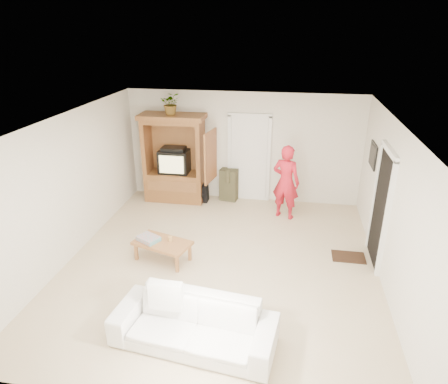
# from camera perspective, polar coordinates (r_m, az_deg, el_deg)

# --- Properties ---
(floor) EXTENTS (6.00, 6.00, 0.00)m
(floor) POSITION_cam_1_polar(r_m,az_deg,el_deg) (7.33, -0.45, -10.16)
(floor) COLOR tan
(floor) RESTS_ON ground
(ceiling) EXTENTS (6.00, 6.00, 0.00)m
(ceiling) POSITION_cam_1_polar(r_m,az_deg,el_deg) (6.30, -0.52, 10.08)
(ceiling) COLOR white
(ceiling) RESTS_ON floor
(wall_back) EXTENTS (5.50, 0.00, 5.50)m
(wall_back) POSITION_cam_1_polar(r_m,az_deg,el_deg) (9.50, 2.74, 6.38)
(wall_back) COLOR silver
(wall_back) RESTS_ON floor
(wall_front) EXTENTS (5.50, 0.00, 5.50)m
(wall_front) POSITION_cam_1_polar(r_m,az_deg,el_deg) (4.21, -8.05, -17.21)
(wall_front) COLOR silver
(wall_front) RESTS_ON floor
(wall_left) EXTENTS (0.00, 6.00, 6.00)m
(wall_left) POSITION_cam_1_polar(r_m,az_deg,el_deg) (7.65, -21.19, 0.64)
(wall_left) COLOR silver
(wall_left) RESTS_ON floor
(wall_right) EXTENTS (0.00, 6.00, 6.00)m
(wall_right) POSITION_cam_1_polar(r_m,az_deg,el_deg) (6.82, 22.91, -2.32)
(wall_right) COLOR silver
(wall_right) RESTS_ON floor
(armoire) EXTENTS (1.82, 1.14, 2.10)m
(armoire) POSITION_cam_1_polar(r_m,az_deg,el_deg) (9.62, -6.95, 4.00)
(armoire) COLOR brown
(armoire) RESTS_ON floor
(door_back) EXTENTS (0.85, 0.05, 2.04)m
(door_back) POSITION_cam_1_polar(r_m,az_deg,el_deg) (9.54, 3.58, 4.67)
(door_back) COLOR white
(door_back) RESTS_ON floor
(doorway_right) EXTENTS (0.05, 0.90, 2.04)m
(doorway_right) POSITION_cam_1_polar(r_m,az_deg,el_deg) (7.46, 21.49, -2.32)
(doorway_right) COLOR black
(doorway_right) RESTS_ON floor
(framed_picture) EXTENTS (0.03, 0.60, 0.48)m
(framed_picture) POSITION_cam_1_polar(r_m,az_deg,el_deg) (8.46, 20.53, 4.96)
(framed_picture) COLOR black
(framed_picture) RESTS_ON wall_right
(doormat) EXTENTS (0.60, 0.40, 0.02)m
(doormat) POSITION_cam_1_polar(r_m,az_deg,el_deg) (7.84, 17.36, -8.83)
(doormat) COLOR #382316
(doormat) RESTS_ON floor
(plant) EXTENTS (0.52, 0.48, 0.50)m
(plant) POSITION_cam_1_polar(r_m,az_deg,el_deg) (9.23, -7.58, 12.43)
(plant) COLOR #4C7238
(plant) RESTS_ON armoire
(man) EXTENTS (0.70, 0.58, 1.66)m
(man) POSITION_cam_1_polar(r_m,az_deg,el_deg) (8.75, 8.83, 1.41)
(man) COLOR red
(man) RESTS_ON floor
(sofa) EXTENTS (2.26, 1.11, 0.63)m
(sofa) POSITION_cam_1_polar(r_m,az_deg,el_deg) (5.60, -4.32, -18.30)
(sofa) COLOR white
(sofa) RESTS_ON floor
(coffee_table) EXTENTS (1.13, 0.82, 0.38)m
(coffee_table) POSITION_cam_1_polar(r_m,az_deg,el_deg) (7.35, -8.79, -7.37)
(coffee_table) COLOR #996034
(coffee_table) RESTS_ON floor
(towel) EXTENTS (0.47, 0.43, 0.08)m
(towel) POSITION_cam_1_polar(r_m,az_deg,el_deg) (7.38, -10.75, -6.56)
(towel) COLOR #E94D51
(towel) RESTS_ON coffee_table
(candle) EXTENTS (0.08, 0.08, 0.10)m
(candle) POSITION_cam_1_polar(r_m,az_deg,el_deg) (7.30, -7.69, -6.63)
(candle) COLOR tan
(candle) RESTS_ON coffee_table
(backpack_black) EXTENTS (0.38, 0.25, 0.45)m
(backpack_black) POSITION_cam_1_polar(r_m,az_deg,el_deg) (9.65, -3.39, -0.14)
(backpack_black) COLOR black
(backpack_black) RESTS_ON floor
(backpack_olive) EXTENTS (0.45, 0.36, 0.78)m
(backpack_olive) POSITION_cam_1_polar(r_m,az_deg,el_deg) (9.70, 0.71, 1.07)
(backpack_olive) COLOR #47442B
(backpack_olive) RESTS_ON floor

